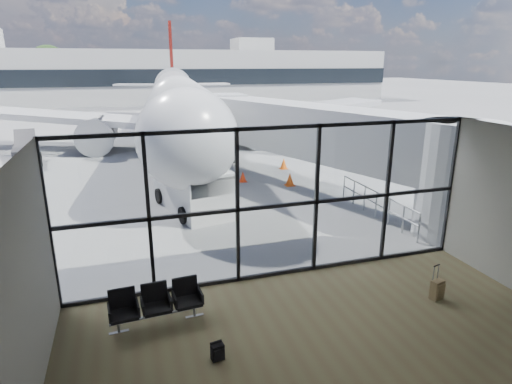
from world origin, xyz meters
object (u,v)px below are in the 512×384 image
suitcase (437,289)px  belt_loader (27,154)px  service_van (193,187)px  backpack (218,352)px  seating_row (156,302)px  airliner (177,102)px

suitcase → belt_loader: 25.15m
service_van → belt_loader: size_ratio=1.14×
backpack → suitcase: suitcase is taller
service_van → seating_row: bearing=-118.7°
seating_row → service_van: size_ratio=0.46×
seating_row → suitcase: seating_row is taller
service_van → airliner: bearing=71.6°
seating_row → suitcase: 7.40m
suitcase → belt_loader: size_ratio=0.23×
suitcase → belt_loader: bearing=107.2°
backpack → belt_loader: belt_loader is taller
suitcase → service_van: 10.59m
backpack → seating_row: bearing=112.7°
service_van → backpack: bearing=-109.6°
service_van → belt_loader: service_van is taller
backpack → belt_loader: 23.04m
seating_row → service_van: service_van is taller
backpack → service_van: (1.15, 9.94, 0.82)m
belt_loader → airliner: bearing=16.6°
backpack → suitcase: (6.17, 0.65, 0.10)m
airliner → service_van: 16.98m
backpack → service_van: bearing=74.9°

